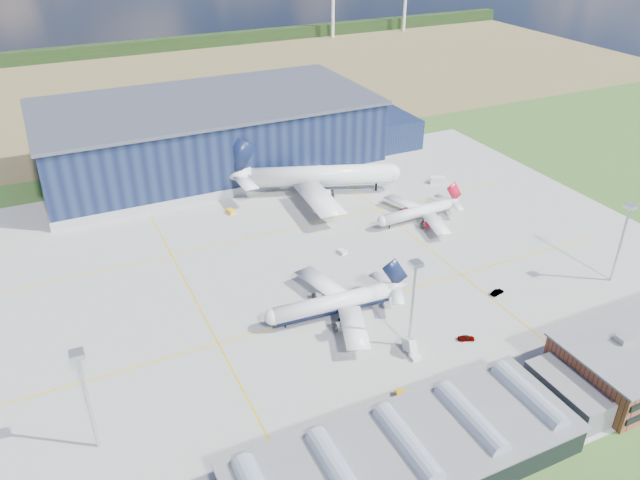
{
  "coord_description": "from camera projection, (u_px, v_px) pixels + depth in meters",
  "views": [
    {
      "loc": [
        -58.27,
        -124.7,
        93.01
      ],
      "look_at": [
        8.34,
        14.66,
        6.15
      ],
      "focal_mm": 35.0,
      "sensor_mm": 36.0,
      "label": 1
    }
  ],
  "objects": [
    {
      "name": "ground",
      "position": [
        315.0,
        291.0,
        165.56
      ],
      "size": [
        600.0,
        600.0,
        0.0
      ],
      "primitive_type": "plane",
      "color": "#2B531F",
      "rests_on": "ground"
    },
    {
      "name": "apron",
      "position": [
        300.0,
        273.0,
        173.41
      ],
      "size": [
        220.0,
        160.0,
        0.08
      ],
      "color": "gray",
      "rests_on": "ground"
    },
    {
      "name": "farmland",
      "position": [
        143.0,
        86.0,
        338.57
      ],
      "size": [
        600.0,
        220.0,
        0.01
      ],
      "primitive_type": "cube",
      "color": "olive",
      "rests_on": "ground"
    },
    {
      "name": "treeline",
      "position": [
        117.0,
        49.0,
        399.53
      ],
      "size": [
        600.0,
        8.0,
        8.0
      ],
      "primitive_type": "cube",
      "color": "black",
      "rests_on": "ground"
    },
    {
      "name": "hangar",
      "position": [
        216.0,
        137.0,
        235.48
      ],
      "size": [
        145.0,
        62.0,
        26.1
      ],
      "color": "#101836",
      "rests_on": "ground"
    },
    {
      "name": "glass_concourse",
      "position": [
        423.0,
        449.0,
        114.14
      ],
      "size": [
        78.0,
        23.0,
        8.6
      ],
      "color": "black",
      "rests_on": "ground"
    },
    {
      "name": "light_mast_west",
      "position": [
        84.0,
        385.0,
        111.85
      ],
      "size": [
        2.6,
        2.6,
        23.0
      ],
      "color": "silver",
      "rests_on": "ground"
    },
    {
      "name": "light_mast_center",
      "position": [
        413.0,
        291.0,
        138.16
      ],
      "size": [
        2.6,
        2.6,
        23.0
      ],
      "color": "silver",
      "rests_on": "ground"
    },
    {
      "name": "light_mast_east",
      "position": [
        624.0,
        231.0,
        162.59
      ],
      "size": [
        2.6,
        2.6,
        23.0
      ],
      "color": "silver",
      "rests_on": "ground"
    },
    {
      "name": "airliner_navy",
      "position": [
        332.0,
        295.0,
        152.57
      ],
      "size": [
        41.65,
        40.85,
        12.76
      ],
      "primitive_type": null,
      "rotation": [
        0.0,
        0.0,
        3.07
      ],
      "color": "white",
      "rests_on": "ground"
    },
    {
      "name": "airliner_red",
      "position": [
        417.0,
        207.0,
        197.55
      ],
      "size": [
        34.25,
        33.57,
        10.74
      ],
      "primitive_type": null,
      "rotation": [
        0.0,
        0.0,
        3.18
      ],
      "color": "white",
      "rests_on": "ground"
    },
    {
      "name": "airliner_widebody",
      "position": [
        320.0,
        166.0,
        214.22
      ],
      "size": [
        80.61,
        79.81,
        20.55
      ],
      "primitive_type": null,
      "rotation": [
        0.0,
        0.0,
        -0.36
      ],
      "color": "white",
      "rests_on": "ground"
    },
    {
      "name": "gse_tug_b",
      "position": [
        401.0,
        395.0,
        130.52
      ],
      "size": [
        2.71,
        3.37,
        1.27
      ],
      "primitive_type": "cube",
      "rotation": [
        0.0,
        0.0,
        -0.29
      ],
      "color": "yellow",
      "rests_on": "ground"
    },
    {
      "name": "gse_cart_a",
      "position": [
        342.0,
        252.0,
        182.38
      ],
      "size": [
        2.37,
        3.07,
        1.19
      ],
      "primitive_type": "cube",
      "rotation": [
        0.0,
        0.0,
        0.21
      ],
      "color": "silver",
      "rests_on": "ground"
    },
    {
      "name": "gse_van_b",
      "position": [
        438.0,
        180.0,
        225.93
      ],
      "size": [
        5.84,
        4.66,
        2.44
      ],
      "primitive_type": "cube",
      "rotation": [
        0.0,
        0.0,
        1.08
      ],
      "color": "silver",
      "rests_on": "ground"
    },
    {
      "name": "gse_tug_c",
      "position": [
        231.0,
        211.0,
        205.25
      ],
      "size": [
        2.55,
        3.42,
        1.35
      ],
      "primitive_type": "cube",
      "rotation": [
        0.0,
        0.0,
        0.22
      ],
      "color": "yellow",
      "rests_on": "ground"
    },
    {
      "name": "airstair",
      "position": [
        409.0,
        348.0,
        142.9
      ],
      "size": [
        2.36,
        4.65,
        2.85
      ],
      "primitive_type": "cube",
      "rotation": [
        0.0,
        0.0,
        -0.13
      ],
      "color": "silver",
      "rests_on": "ground"
    },
    {
      "name": "car_a",
      "position": [
        466.0,
        338.0,
        147.18
      ],
      "size": [
        4.22,
        2.97,
        1.33
      ],
      "primitive_type": "imported",
      "rotation": [
        0.0,
        0.0,
        1.17
      ],
      "color": "#99999E",
      "rests_on": "ground"
    },
    {
      "name": "car_b",
      "position": [
        497.0,
        292.0,
        163.96
      ],
      "size": [
        4.14,
        2.15,
        1.3
      ],
      "primitive_type": "imported",
      "rotation": [
        0.0,
        0.0,
        1.78
      ],
      "color": "#99999E",
      "rests_on": "ground"
    }
  ]
}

